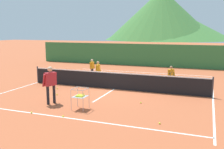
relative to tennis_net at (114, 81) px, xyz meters
The scene contains 22 objects.
ground_plane 0.50m from the tennis_net, ahead, with size 120.00×120.00×0.00m, color #B25633.
line_baseline_near 5.22m from the tennis_net, 90.00° to the right, with size 10.53×0.08×0.01m, color white.
line_baseline_far 6.32m from the tennis_net, 90.00° to the left, with size 10.53×0.08×0.01m, color white.
line_sideline_west 5.29m from the tennis_net, behind, with size 0.08×11.50×0.01m, color white.
line_sideline_east 5.29m from the tennis_net, ahead, with size 0.08×11.50×0.01m, color white.
line_service_center 0.50m from the tennis_net, ahead, with size 0.08×5.82×0.01m, color white.
tennis_net is the anchor object (origin of this frame).
instructor 4.15m from the tennis_net, 114.12° to the right, with size 0.52×0.85×1.72m.
student_0 4.08m from the tennis_net, 133.05° to the left, with size 0.23×0.51×1.30m.
student_1 2.30m from the tennis_net, 137.57° to the left, with size 0.26×0.55×1.36m.
student_2 3.46m from the tennis_net, 32.66° to the left, with size 0.44×0.68×1.24m.
ball_cart 4.02m from the tennis_net, 90.75° to the right, with size 0.58×0.58×0.90m.
tennis_ball_0 3.16m from the tennis_net, 46.67° to the right, with size 0.07×0.07×0.07m, color yellow.
tennis_ball_1 5.20m from the tennis_net, 92.19° to the right, with size 0.07×0.07×0.07m, color yellow.
tennis_ball_2 3.31m from the tennis_net, 134.82° to the right, with size 0.07×0.07×0.07m, color yellow.
tennis_ball_3 3.30m from the tennis_net, 159.82° to the right, with size 0.07×0.07×0.07m, color yellow.
tennis_ball_4 2.07m from the tennis_net, 123.38° to the right, with size 0.07×0.07×0.07m, color yellow.
tennis_ball_5 5.50m from the tennis_net, 107.35° to the right, with size 0.07×0.07×0.07m, color yellow.
tennis_ball_6 5.76m from the tennis_net, 53.23° to the right, with size 0.07×0.07×0.07m, color yellow.
windscreen_fence 9.98m from the tennis_net, 90.00° to the left, with size 23.16×0.08×2.06m, color #33753D.
hill_0 81.61m from the tennis_net, 96.78° to the left, with size 44.32×44.32×11.71m, color #427A38.
hill_1 78.72m from the tennis_net, 98.29° to the left, with size 37.25×37.25×17.28m, color #427A38.
Camera 1 is at (4.93, -13.34, 3.32)m, focal length 41.01 mm.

